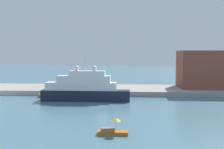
{
  "coord_description": "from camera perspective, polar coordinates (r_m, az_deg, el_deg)",
  "views": [
    {
      "loc": [
        6.71,
        -64.72,
        12.73
      ],
      "look_at": [
        1.87,
        6.0,
        7.25
      ],
      "focal_mm": 44.75,
      "sensor_mm": 36.0,
      "label": 1
    }
  ],
  "objects": [
    {
      "name": "person_figure",
      "position": [
        85.66,
        -7.65,
        -2.69
      ],
      "size": [
        0.36,
        0.36,
        1.57
      ],
      "color": "#334C8C",
      "rests_on": "quay_dock"
    },
    {
      "name": "small_motorboat",
      "position": [
        44.22,
        0.1,
        -11.18
      ],
      "size": [
        4.81,
        1.54,
        2.73
      ],
      "color": "#C66019",
      "rests_on": "ground"
    },
    {
      "name": "mooring_bollard",
      "position": [
        83.44,
        -2.9,
        -3.12
      ],
      "size": [
        0.53,
        0.53,
        0.67
      ],
      "primitive_type": "cylinder",
      "color": "black",
      "rests_on": "quay_dock"
    },
    {
      "name": "quay_dock",
      "position": [
        91.36,
        -0.33,
        -3.13
      ],
      "size": [
        110.0,
        19.18,
        1.46
      ],
      "primitive_type": "cube",
      "color": "gray",
      "rests_on": "ground"
    },
    {
      "name": "harbor_building",
      "position": [
        96.11,
        19.0,
        1.05
      ],
      "size": [
        18.57,
        13.29,
        12.03
      ],
      "primitive_type": "cube",
      "color": "brown",
      "rests_on": "quay_dock"
    },
    {
      "name": "work_barge",
      "position": [
        82.68,
        -13.5,
        -4.23
      ],
      "size": [
        4.02,
        1.48,
        0.93
      ],
      "primitive_type": "cube",
      "color": "olive",
      "rests_on": "ground"
    },
    {
      "name": "parked_car",
      "position": [
        87.97,
        -10.81,
        -2.6
      ],
      "size": [
        4.15,
        1.73,
        1.48
      ],
      "color": "#1E4C99",
      "rests_on": "quay_dock"
    },
    {
      "name": "large_yacht",
      "position": [
        74.63,
        -5.68,
        -2.89
      ],
      "size": [
        23.5,
        3.77,
        11.46
      ],
      "color": "black",
      "rests_on": "ground"
    },
    {
      "name": "ground",
      "position": [
        66.31,
        -1.98,
        -6.65
      ],
      "size": [
        400.0,
        400.0,
        0.0
      ],
      "primitive_type": "plane",
      "color": "slate"
    }
  ]
}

